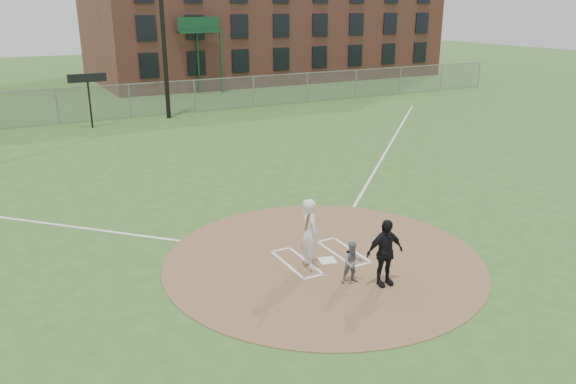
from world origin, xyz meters
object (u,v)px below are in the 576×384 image
catcher (353,262)px  batter_at_plate (310,233)px  home_plate (327,261)px  umpire (385,253)px

catcher → batter_at_plate: bearing=127.6°
catcher → batter_at_plate: (-0.49, 1.23, 0.39)m
home_plate → catcher: catcher is taller
home_plate → umpire: bearing=-73.0°
home_plate → umpire: 1.96m
catcher → umpire: size_ratio=0.64×
home_plate → catcher: bearing=-94.0°
home_plate → batter_at_plate: bearing=-175.3°
home_plate → catcher: (-0.09, -1.28, 0.52)m
home_plate → batter_at_plate: 1.08m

